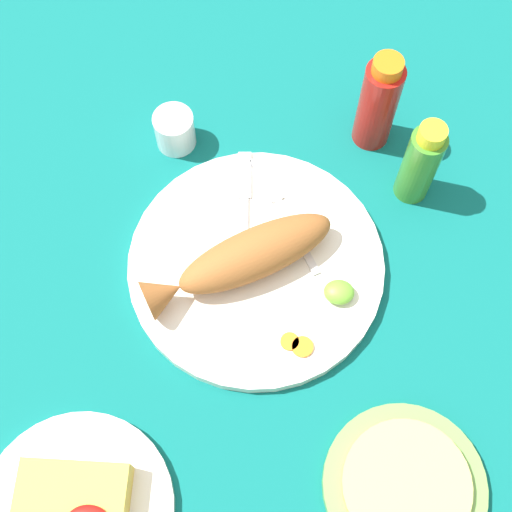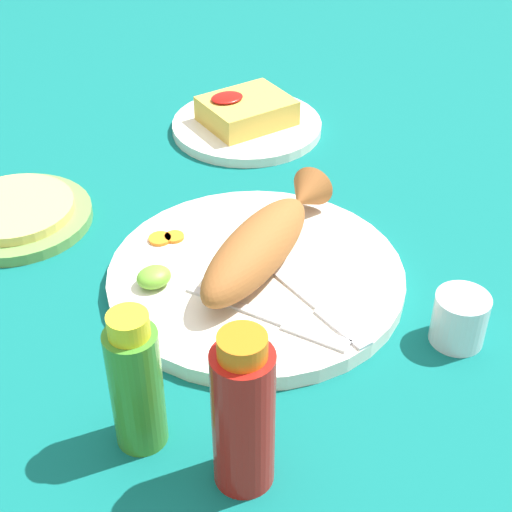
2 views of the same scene
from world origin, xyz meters
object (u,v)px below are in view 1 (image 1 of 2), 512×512
Objects in this scene: side_plate_fries at (77,511)px; salt_cup at (175,132)px; hot_sauce_bottle_red at (378,103)px; main_plate at (256,265)px; fried_fish at (244,259)px; fork_near at (245,204)px; hot_sauce_bottle_green at (420,163)px; fork_far at (281,206)px; tortilla_plate at (404,486)px.

salt_cup is at bearing 82.93° from side_plate_fries.
main_plate is at bearing -125.12° from hot_sauce_bottle_red.
salt_cup reaches higher than main_plate.
fried_fish is 0.09m from fork_near.
hot_sauce_bottle_green is (0.22, 0.05, 0.05)m from fork_near.
hot_sauce_bottle_red reaches higher than main_plate.
fork_far is 0.19m from hot_sauce_bottle_green.
fork_near and fork_far have the same top height.
fried_fish is 0.10m from fork_far.
hot_sauce_bottle_green reaches higher than salt_cup.
fork_near is 0.05m from fork_far.
fork_far is at bearing -165.15° from hot_sauce_bottle_green.
tortilla_plate is at bearing -55.74° from salt_cup.
fried_fish is at bearing -148.02° from hot_sauce_bottle_green.
fork_near is at bearing 62.36° from fork_far.
tortilla_plate is at bearing -85.86° from hot_sauce_bottle_red.
salt_cup reaches higher than tortilla_plate.
tortilla_plate is (0.03, -0.47, -0.07)m from hot_sauce_bottle_red.
fork_near is at bearing 67.21° from side_plate_fries.
main_plate reaches higher than side_plate_fries.
main_plate is 1.33× the size of fried_fish.
tortilla_plate is at bearing 176.52° from fork_far.
main_plate is 1.76× the size of tortilla_plate.
main_plate is 5.92× the size of salt_cup.
fried_fish is at bearing -126.67° from hot_sauce_bottle_red.
main_plate is 2.06× the size of hot_sauce_bottle_red.
side_plate_fries is 0.37m from tortilla_plate.
salt_cup is 0.50m from side_plate_fries.
fried_fish is 4.45× the size of salt_cup.
main_plate is 0.25m from hot_sauce_bottle_green.
tortilla_plate is (0.15, -0.34, -0.01)m from fork_far.
fork_far is at bearing 70.84° from main_plate.
hot_sauce_bottle_red reaches higher than hot_sauce_bottle_green.
fork_near is 0.40m from tortilla_plate.
main_plate is 0.22m from salt_cup.
hot_sauce_bottle_red reaches higher than fork_far.
fried_fish is (-0.01, -0.01, 0.04)m from main_plate.
hot_sauce_bottle_red is (0.17, 0.13, 0.06)m from fork_near.
fork_near is 3.37× the size of salt_cup.
salt_cup is 0.25× the size of side_plate_fries.
side_plate_fries is at bearing -131.52° from hot_sauce_bottle_green.
fried_fish is at bearing 179.84° from fork_near.
hot_sauce_bottle_green reaches higher than main_plate.
salt_cup is at bearing 89.91° from fried_fish.
fork_near is 0.23m from hot_sauce_bottle_green.
hot_sauce_bottle_red is at bearing 57.43° from side_plate_fries.
side_plate_fries is at bearing 153.92° from fork_near.
fork_far reaches higher than tortilla_plate.
fried_fish reaches higher than main_plate.
side_plate_fries is (-0.16, -0.39, -0.01)m from fork_near.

